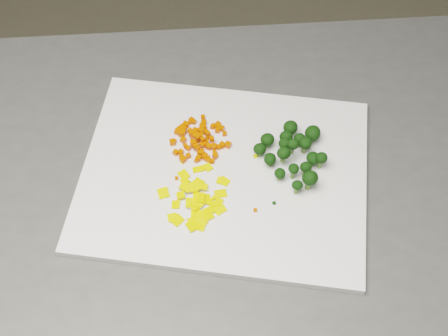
{
  "coord_description": "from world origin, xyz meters",
  "views": [
    {
      "loc": [
        -0.39,
        -0.39,
        1.69
      ],
      "look_at": [
        -0.4,
        0.14,
        0.92
      ],
      "focal_mm": 50.0,
      "sensor_mm": 36.0,
      "label": 1
    }
  ],
  "objects_px": {
    "counter_block": "(246,296)",
    "broccoli_pile": "(293,151)",
    "carrot_pile": "(198,136)",
    "pepper_pile": "(197,193)",
    "cutting_board": "(224,174)"
  },
  "relations": [
    {
      "from": "cutting_board",
      "to": "pepper_pile",
      "type": "relative_size",
      "value": 3.88
    },
    {
      "from": "carrot_pile",
      "to": "pepper_pile",
      "type": "relative_size",
      "value": 0.86
    },
    {
      "from": "counter_block",
      "to": "carrot_pile",
      "type": "bearing_deg",
      "value": 146.56
    },
    {
      "from": "cutting_board",
      "to": "carrot_pile",
      "type": "height_order",
      "value": "carrot_pile"
    },
    {
      "from": "counter_block",
      "to": "broccoli_pile",
      "type": "height_order",
      "value": "broccoli_pile"
    },
    {
      "from": "carrot_pile",
      "to": "broccoli_pile",
      "type": "bearing_deg",
      "value": -13.81
    },
    {
      "from": "counter_block",
      "to": "broccoli_pile",
      "type": "xyz_separation_m",
      "value": [
        0.06,
        0.02,
        0.49
      ]
    },
    {
      "from": "carrot_pile",
      "to": "pepper_pile",
      "type": "distance_m",
      "value": 0.1
    },
    {
      "from": "counter_block",
      "to": "broccoli_pile",
      "type": "relative_size",
      "value": 8.37
    },
    {
      "from": "counter_block",
      "to": "carrot_pile",
      "type": "distance_m",
      "value": 0.49
    },
    {
      "from": "counter_block",
      "to": "carrot_pile",
      "type": "height_order",
      "value": "carrot_pile"
    },
    {
      "from": "counter_block",
      "to": "cutting_board",
      "type": "bearing_deg",
      "value": 179.37
    },
    {
      "from": "pepper_pile",
      "to": "broccoli_pile",
      "type": "xyz_separation_m",
      "value": [
        0.14,
        0.07,
        0.02
      ]
    },
    {
      "from": "counter_block",
      "to": "pepper_pile",
      "type": "distance_m",
      "value": 0.48
    },
    {
      "from": "carrot_pile",
      "to": "pepper_pile",
      "type": "height_order",
      "value": "carrot_pile"
    }
  ]
}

